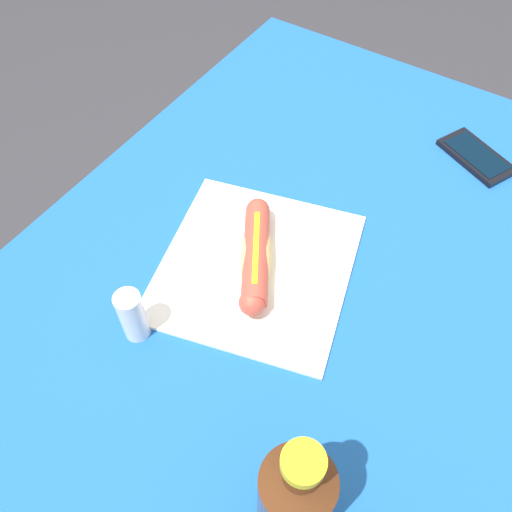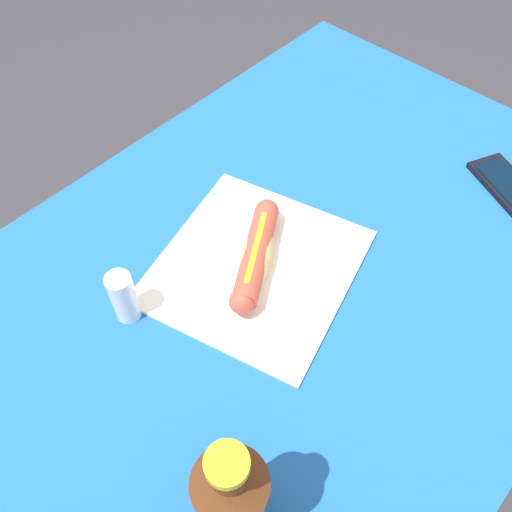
% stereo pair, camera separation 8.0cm
% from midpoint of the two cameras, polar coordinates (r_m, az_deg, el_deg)
% --- Properties ---
extents(ground_plane, '(6.00, 6.00, 0.00)m').
position_cam_midpoint_polar(ground_plane, '(1.54, 4.69, -17.40)').
color(ground_plane, '#2D2D33').
rests_on(ground_plane, ground).
extents(dining_table, '(1.08, 0.79, 0.77)m').
position_cam_midpoint_polar(dining_table, '(0.98, 7.08, -5.39)').
color(dining_table, brown).
rests_on(dining_table, ground).
extents(paper_wrapper, '(0.36, 0.35, 0.01)m').
position_cam_midpoint_polar(paper_wrapper, '(0.82, 2.78, -1.31)').
color(paper_wrapper, white).
rests_on(paper_wrapper, dining_table).
extents(hot_dog, '(0.18, 0.13, 0.05)m').
position_cam_midpoint_polar(hot_dog, '(0.80, 2.86, -0.10)').
color(hot_dog, '#DBB26B').
rests_on(hot_dog, paper_wrapper).
extents(cell_phone, '(0.12, 0.15, 0.01)m').
position_cam_midpoint_polar(cell_phone, '(1.04, 26.92, 6.60)').
color(cell_phone, black).
rests_on(cell_phone, dining_table).
extents(soda_bottle, '(0.07, 0.07, 0.24)m').
position_cam_midpoint_polar(soda_bottle, '(0.58, 1.86, -24.84)').
color(soda_bottle, '#4C2814').
rests_on(soda_bottle, dining_table).
extents(salt_shaker, '(0.04, 0.04, 0.09)m').
position_cam_midpoint_polar(salt_shaker, '(0.76, -10.86, -4.47)').
color(salt_shaker, silver).
rests_on(salt_shaker, dining_table).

